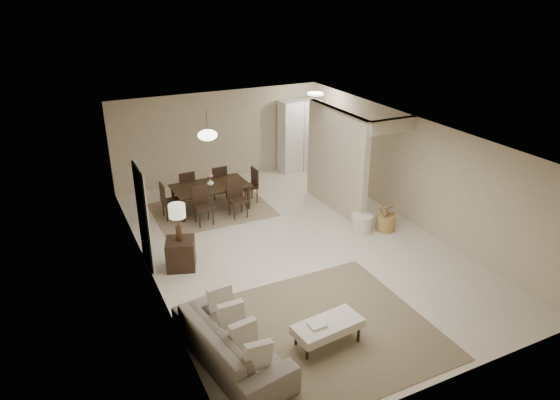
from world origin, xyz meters
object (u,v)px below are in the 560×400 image
dining_table (211,198)px  round_pouf (362,223)px  side_table (181,254)px  sofa (231,342)px  pantry_cabinet (300,136)px  ottoman_bench (328,327)px  wicker_basket (386,222)px

dining_table → round_pouf: bearing=-45.4°
side_table → sofa: bearing=-91.0°
pantry_cabinet → dining_table: (-3.33, -1.67, -0.73)m
ottoman_bench → side_table: size_ratio=1.90×
dining_table → ottoman_bench: bearing=-91.5°
pantry_cabinet → ottoman_bench: pantry_cabinet is taller
wicker_basket → round_pouf: bearing=160.7°
ottoman_bench → wicker_basket: bearing=35.1°
sofa → side_table: (0.05, 2.93, -0.03)m
pantry_cabinet → dining_table: 3.80m
pantry_cabinet → round_pouf: 4.38m
round_pouf → ottoman_bench: bearing=-132.0°
pantry_cabinet → dining_table: pantry_cabinet is taller
wicker_basket → side_table: bearing=174.7°
pantry_cabinet → wicker_basket: (-0.12, -4.43, -0.86)m
side_table → round_pouf: side_table is taller
side_table → round_pouf: bearing=-3.4°
pantry_cabinet → wicker_basket: bearing=-91.6°
ottoman_bench → side_table: (-1.42, 3.23, -0.01)m
pantry_cabinet → sofa: size_ratio=0.93×
sofa → ottoman_bench: sofa is taller
sofa → round_pouf: bearing=-66.7°
sofa → wicker_basket: (4.68, 2.50, -0.14)m
side_table → wicker_basket: (4.63, -0.43, -0.11)m
wicker_basket → sofa: bearing=-151.9°
sofa → ottoman_bench: size_ratio=1.98×
sofa → round_pouf: size_ratio=4.65×
ottoman_bench → dining_table: bearing=84.1°
ottoman_bench → round_pouf: size_ratio=2.35×
pantry_cabinet → round_pouf: bearing=-98.6°
sofa → side_table: sofa is taller
side_table → dining_table: 2.73m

